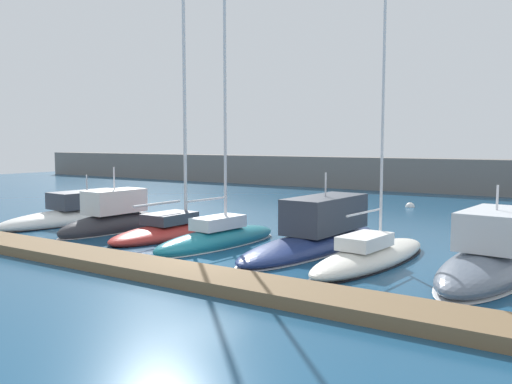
{
  "coord_description": "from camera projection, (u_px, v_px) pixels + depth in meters",
  "views": [
    {
      "loc": [
        12.28,
        -15.43,
        4.57
      ],
      "look_at": [
        -2.36,
        6.71,
        2.11
      ],
      "focal_mm": 38.01,
      "sensor_mm": 36.0,
      "label": 1
    }
  ],
  "objects": [
    {
      "name": "mooring_buoy_white",
      "position": [
        410.0,
        207.0,
        38.08
      ],
      "size": [
        0.64,
        0.64,
        0.64
      ],
      "primitive_type": "sphere",
      "color": "white",
      "rests_on": "ground_plane"
    },
    {
      "name": "ground_plane",
      "position": [
        209.0,
        266.0,
        19.98
      ],
      "size": [
        120.0,
        120.0,
        0.0
      ],
      "primitive_type": "plane",
      "color": "navy"
    },
    {
      "name": "motorboat_slate_seventh",
      "position": [
        495.0,
        257.0,
        18.87
      ],
      "size": [
        3.43,
        9.59,
        3.45
      ],
      "rotation": [
        0.0,
        0.0,
        1.49
      ],
      "color": "slate",
      "rests_on": "ground_plane"
    },
    {
      "name": "motorboat_white_nearest",
      "position": [
        77.0,
        214.0,
        30.81
      ],
      "size": [
        3.07,
        9.24,
        3.05
      ],
      "rotation": [
        0.0,
        0.0,
        1.49
      ],
      "color": "white",
      "rests_on": "ground_plane"
    },
    {
      "name": "motorboat_navy_fifth",
      "position": [
        318.0,
        233.0,
        23.39
      ],
      "size": [
        3.24,
        10.47,
        3.48
      ],
      "rotation": [
        0.0,
        0.0,
        1.52
      ],
      "color": "navy",
      "rests_on": "ground_plane"
    },
    {
      "name": "dock_pier",
      "position": [
        171.0,
        272.0,
        18.25
      ],
      "size": [
        33.27,
        1.98,
        0.39
      ],
      "primitive_type": "cube",
      "color": "brown",
      "rests_on": "ground_plane"
    },
    {
      "name": "sailboat_ivory_sixth",
      "position": [
        371.0,
        255.0,
        20.39
      ],
      "size": [
        2.79,
        8.34,
        14.41
      ],
      "rotation": [
        0.0,
        0.0,
        1.48
      ],
      "color": "silver",
      "rests_on": "ground_plane"
    },
    {
      "name": "sailboat_teal_fourth",
      "position": [
        218.0,
        238.0,
        23.91
      ],
      "size": [
        2.65,
        7.52,
        12.4
      ],
      "rotation": [
        0.0,
        0.0,
        1.47
      ],
      "color": "#19707F",
      "rests_on": "ground_plane"
    },
    {
      "name": "sailboat_red_third",
      "position": [
        171.0,
        228.0,
        26.31
      ],
      "size": [
        2.75,
        7.59,
        15.42
      ],
      "rotation": [
        0.0,
        0.0,
        1.54
      ],
      "color": "#B72D28",
      "rests_on": "ground_plane"
    },
    {
      "name": "breakwater_seawall",
      "position": [
        449.0,
        176.0,
        48.45
      ],
      "size": [
        108.0,
        2.97,
        3.07
      ],
      "primitive_type": "cube",
      "color": "slate",
      "rests_on": "ground_plane"
    },
    {
      "name": "motorboat_charcoal_second",
      "position": [
        115.0,
        220.0,
        27.87
      ],
      "size": [
        2.2,
        6.75,
        3.72
      ],
      "rotation": [
        0.0,
        0.0,
        1.54
      ],
      "color": "#2D2D33",
      "rests_on": "ground_plane"
    }
  ]
}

